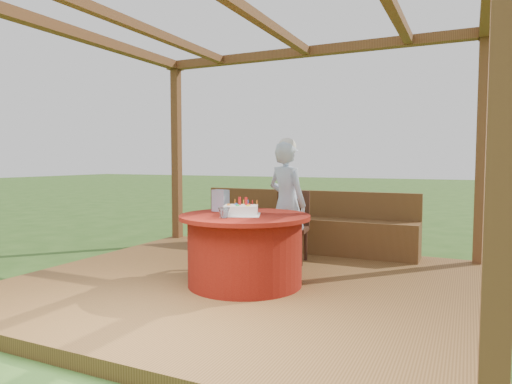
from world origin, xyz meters
TOP-DOWN VIEW (x-y plane):
  - ground at (0.00, 0.00)m, footprint 60.00×60.00m
  - deck at (0.00, 0.00)m, footprint 4.50×4.00m
  - pergola at (0.00, 0.00)m, footprint 4.50×4.00m
  - bench at (0.00, 1.72)m, footprint 3.00×0.42m
  - table at (0.06, -0.12)m, footprint 1.26×1.26m
  - chair at (0.10, 1.05)m, footprint 0.45×0.45m
  - elderly_woman at (0.12, 0.84)m, footprint 0.61×0.50m
  - birthday_cake at (0.04, -0.18)m, footprint 0.47×0.47m
  - gift_bag at (-0.30, 0.03)m, footprint 0.17×0.12m
  - drinking_glass at (0.00, -0.44)m, footprint 0.11×0.11m

SIDE VIEW (x-z plane):
  - ground at x=0.00m, z-range 0.00..0.00m
  - deck at x=0.00m, z-range 0.00..0.12m
  - bench at x=0.00m, z-range -0.02..0.79m
  - table at x=0.06m, z-range 0.13..0.81m
  - chair at x=0.10m, z-range 0.16..1.00m
  - elderly_woman at x=0.12m, z-range 0.12..1.59m
  - drinking_glass at x=0.00m, z-range 0.81..0.91m
  - birthday_cake at x=0.04m, z-range 0.77..0.94m
  - gift_bag at x=-0.30m, z-range 0.81..1.03m
  - pergola at x=0.00m, z-range 1.05..3.77m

